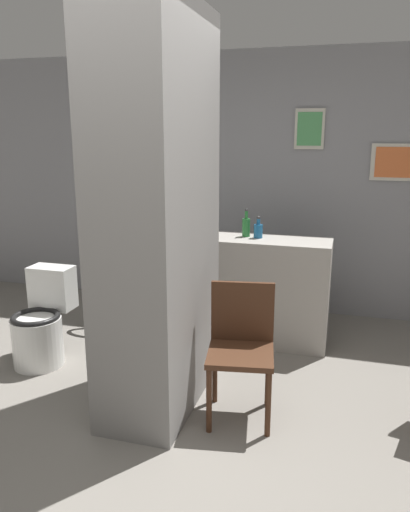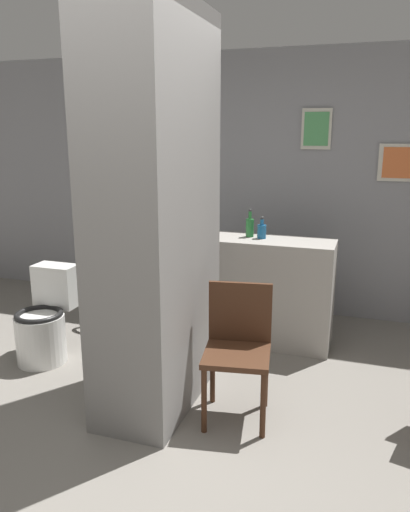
% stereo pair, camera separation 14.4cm
% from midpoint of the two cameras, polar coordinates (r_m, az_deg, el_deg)
% --- Properties ---
extents(ground_plane, '(14.00, 14.00, 0.00)m').
position_cam_midpoint_polar(ground_plane, '(3.25, -6.68, -20.46)').
color(ground_plane, slate).
extents(wall_back, '(8.00, 0.09, 2.60)m').
position_cam_midpoint_polar(wall_back, '(5.19, 5.37, 8.22)').
color(wall_back, gray).
rests_on(wall_back, ground_plane).
extents(pillar_center, '(0.55, 1.12, 2.60)m').
position_cam_midpoint_polar(pillar_center, '(3.26, -4.34, 4.61)').
color(pillar_center, gray).
rests_on(pillar_center, ground_plane).
extents(counter_shelf, '(1.12, 0.44, 0.93)m').
position_cam_midpoint_polar(counter_shelf, '(4.42, 8.10, -4.05)').
color(counter_shelf, gray).
rests_on(counter_shelf, ground_plane).
extents(toilet, '(0.40, 0.56, 0.75)m').
position_cam_midpoint_polar(toilet, '(4.29, -16.90, -7.27)').
color(toilet, white).
rests_on(toilet, ground_plane).
extents(chair_near_pillar, '(0.48, 0.48, 0.87)m').
position_cam_midpoint_polar(chair_near_pillar, '(3.29, 5.06, -10.00)').
color(chair_near_pillar, '#422616').
rests_on(chair_near_pillar, ground_plane).
extents(bicycle, '(1.52, 0.42, 0.66)m').
position_cam_midpoint_polar(bicycle, '(4.58, -4.07, -5.21)').
color(bicycle, black).
rests_on(bicycle, ground_plane).
extents(bottle_tall, '(0.07, 0.07, 0.25)m').
position_cam_midpoint_polar(bottle_tall, '(4.37, 6.09, 3.36)').
color(bottle_tall, '#267233').
rests_on(bottle_tall, counter_shelf).
extents(bottle_short, '(0.08, 0.08, 0.19)m').
position_cam_midpoint_polar(bottle_short, '(4.32, 7.45, 2.90)').
color(bottle_short, '#19598C').
rests_on(bottle_short, counter_shelf).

